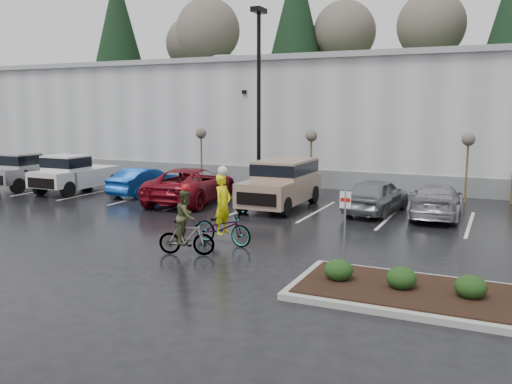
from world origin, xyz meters
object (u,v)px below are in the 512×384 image
at_px(lamppost, 259,80).
at_px(car_blue, 145,181).
at_px(sapling_west, 201,136).
at_px(pickup_white, 79,173).
at_px(car_red, 191,185).
at_px(cyclist_hivis, 223,221).
at_px(cyclist_olive, 186,229).
at_px(sapling_east, 468,143).
at_px(car_far_silver, 436,200).
at_px(fire_lane_sign, 345,220).
at_px(sapling_mid, 311,139).
at_px(pickup_silver, 32,170).
at_px(suv_tan, 280,184).
at_px(car_grey, 377,195).

distance_m(lamppost, car_blue, 7.66).
height_order(sapling_west, pickup_white, sapling_west).
xyz_separation_m(car_red, cyclist_hivis, (5.02, -6.34, -0.03)).
height_order(cyclist_hivis, cyclist_olive, cyclist_hivis).
xyz_separation_m(sapling_east, car_far_silver, (-0.83, -4.10, -2.06)).
distance_m(fire_lane_sign, car_far_silver, 8.84).
bearing_deg(cyclist_hivis, car_far_silver, -30.67).
bearing_deg(sapling_mid, car_red, -127.98).
xyz_separation_m(car_blue, car_far_silver, (13.93, 0.21, -0.01)).
bearing_deg(car_red, sapling_mid, -134.82).
relative_size(lamppost, sapling_east, 2.88).
height_order(lamppost, cyclist_olive, lamppost).
height_order(lamppost, car_far_silver, lamppost).
bearing_deg(sapling_mid, pickup_white, -156.54).
bearing_deg(lamppost, car_blue, -145.24).
bearing_deg(pickup_silver, fire_lane_sign, -21.99).
height_order(sapling_west, suv_tan, sapling_west).
distance_m(lamppost, cyclist_hivis, 12.11).
bearing_deg(car_blue, car_red, 169.36).
bearing_deg(lamppost, sapling_mid, 21.80).
bearing_deg(suv_tan, sapling_west, 144.73).
bearing_deg(car_red, suv_tan, 178.72).
height_order(sapling_west, sapling_east, same).
bearing_deg(sapling_west, car_blue, -100.08).
xyz_separation_m(car_blue, car_grey, (11.58, 0.06, 0.05)).
relative_size(sapling_east, car_far_silver, 0.69).
relative_size(sapling_east, car_grey, 0.74).
xyz_separation_m(sapling_mid, car_grey, (4.31, -4.25, -1.99)).
bearing_deg(sapling_east, car_red, -155.88).
distance_m(lamppost, car_grey, 9.03).
bearing_deg(car_blue, car_far_silver, -174.95).
height_order(pickup_white, car_grey, pickup_white).
bearing_deg(car_grey, suv_tan, 14.26).
height_order(sapling_east, car_grey, sapling_east).
height_order(sapling_east, fire_lane_sign, sapling_east).
distance_m(car_blue, car_red, 3.35).
xyz_separation_m(car_far_silver, cyclist_hivis, (-5.68, -7.40, 0.10)).
height_order(sapling_west, car_far_silver, sapling_west).
xyz_separation_m(sapling_east, pickup_silver, (-21.80, -4.88, -1.75)).
xyz_separation_m(lamppost, sapling_west, (-4.00, 1.00, -2.96)).
height_order(car_blue, car_grey, car_grey).
bearing_deg(car_red, sapling_east, -162.72).
bearing_deg(car_grey, lamppost, -18.20).
xyz_separation_m(lamppost, suv_tan, (2.72, -3.75, -4.66)).
height_order(lamppost, cyclist_hivis, lamppost).
height_order(lamppost, fire_lane_sign, lamppost).
bearing_deg(car_blue, pickup_silver, 8.88).
relative_size(sapling_mid, cyclist_olive, 1.51).
distance_m(fire_lane_sign, car_red, 12.07).
bearing_deg(cyclist_olive, sapling_mid, -13.26).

